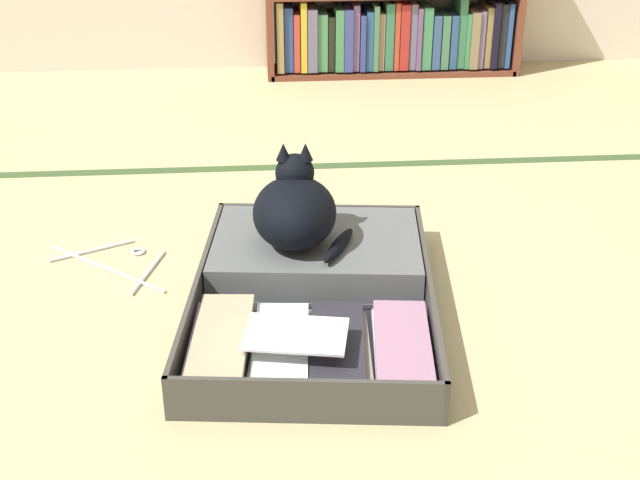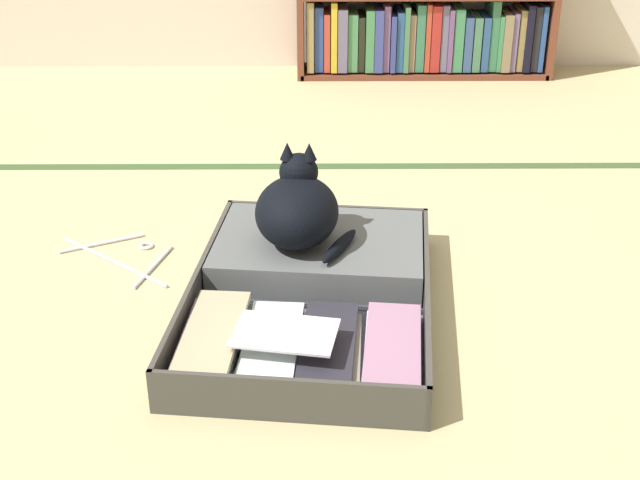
# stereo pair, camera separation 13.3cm
# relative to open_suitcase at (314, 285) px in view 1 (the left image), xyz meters

# --- Properties ---
(ground_plane) EXTENTS (10.00, 10.00, 0.00)m
(ground_plane) POSITION_rel_open_suitcase_xyz_m (0.01, -0.18, -0.04)
(ground_plane) COLOR tan
(tatami_border) EXTENTS (4.80, 0.05, 0.00)m
(tatami_border) POSITION_rel_open_suitcase_xyz_m (0.01, 0.91, -0.04)
(tatami_border) COLOR #3A542C
(tatami_border) RESTS_ON ground_plane
(open_suitcase) EXTENTS (0.67, 0.91, 0.11)m
(open_suitcase) POSITION_rel_open_suitcase_xyz_m (0.00, 0.00, 0.00)
(open_suitcase) COLOR #3E3D38
(open_suitcase) RESTS_ON ground_plane
(black_cat) EXTENTS (0.28, 0.29, 0.26)m
(black_cat) POSITION_rel_open_suitcase_xyz_m (-0.04, 0.13, 0.15)
(black_cat) COLOR black
(black_cat) RESTS_ON open_suitcase
(clothes_hanger) EXTENTS (0.35, 0.32, 0.01)m
(clothes_hanger) POSITION_rel_open_suitcase_xyz_m (-0.53, 0.23, -0.04)
(clothes_hanger) COLOR silver
(clothes_hanger) RESTS_ON ground_plane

